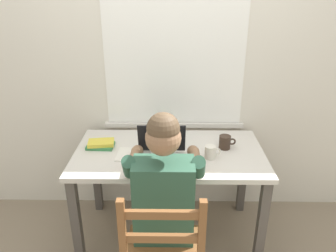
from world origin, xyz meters
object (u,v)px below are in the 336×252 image
at_px(computer_mouse, 199,162).
at_px(coffee_mug_dark, 225,142).
at_px(coffee_mug_white, 211,152).
at_px(laptop, 161,153).
at_px(book_stack_side, 101,144).
at_px(desk, 169,164).
at_px(book_stack_main, 162,137).
at_px(seated_person, 164,194).

xyz_separation_m(computer_mouse, coffee_mug_dark, (0.21, 0.23, 0.03)).
bearing_deg(coffee_mug_white, computer_mouse, -135.93).
bearing_deg(laptop, book_stack_side, 157.49).
bearing_deg(book_stack_side, coffee_mug_dark, -0.46).
distance_m(desk, book_stack_main, 0.22).
relative_size(seated_person, book_stack_side, 6.13).
bearing_deg(coffee_mug_dark, coffee_mug_white, -129.28).
relative_size(desk, coffee_mug_white, 12.02).
distance_m(book_stack_main, book_stack_side, 0.46).
height_order(desk, computer_mouse, computer_mouse).
xyz_separation_m(desk, seated_person, (-0.03, -0.44, 0.05)).
height_order(desk, seated_person, seated_person).
bearing_deg(laptop, coffee_mug_white, 5.29).
bearing_deg(seated_person, book_stack_main, 92.93).
height_order(desk, coffee_mug_white, coffee_mug_white).
height_order(computer_mouse, book_stack_main, book_stack_main).
xyz_separation_m(desk, coffee_mug_dark, (0.41, 0.05, 0.15)).
distance_m(desk, computer_mouse, 0.29).
relative_size(computer_mouse, coffee_mug_white, 0.89).
relative_size(coffee_mug_white, book_stack_side, 0.55).
xyz_separation_m(desk, coffee_mug_white, (0.28, -0.10, 0.15)).
xyz_separation_m(desk, book_stack_side, (-0.50, 0.06, 0.13)).
bearing_deg(desk, seated_person, -93.45).
height_order(laptop, computer_mouse, laptop).
xyz_separation_m(desk, book_stack_main, (-0.06, 0.16, 0.14)).
bearing_deg(coffee_mug_dark, computer_mouse, -131.80).
bearing_deg(seated_person, coffee_mug_dark, 48.92).
bearing_deg(book_stack_main, seated_person, -87.07).
bearing_deg(seated_person, coffee_mug_white, 48.18).
xyz_separation_m(seated_person, coffee_mug_dark, (0.43, 0.50, 0.10)).
bearing_deg(coffee_mug_white, book_stack_side, 168.81).
bearing_deg(computer_mouse, desk, 138.51).
bearing_deg(coffee_mug_white, book_stack_main, 143.34).
height_order(desk, coffee_mug_dark, coffee_mug_dark).
distance_m(laptop, coffee_mug_white, 0.34).
relative_size(desk, seated_person, 1.08).
xyz_separation_m(laptop, coffee_mug_dark, (0.46, 0.18, -0.00)).
distance_m(coffee_mug_white, coffee_mug_dark, 0.19).
xyz_separation_m(computer_mouse, book_stack_side, (-0.70, 0.24, 0.01)).
xyz_separation_m(laptop, book_stack_side, (-0.45, 0.19, -0.03)).
bearing_deg(book_stack_main, coffee_mug_white, -36.66).
distance_m(seated_person, coffee_mug_white, 0.48).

